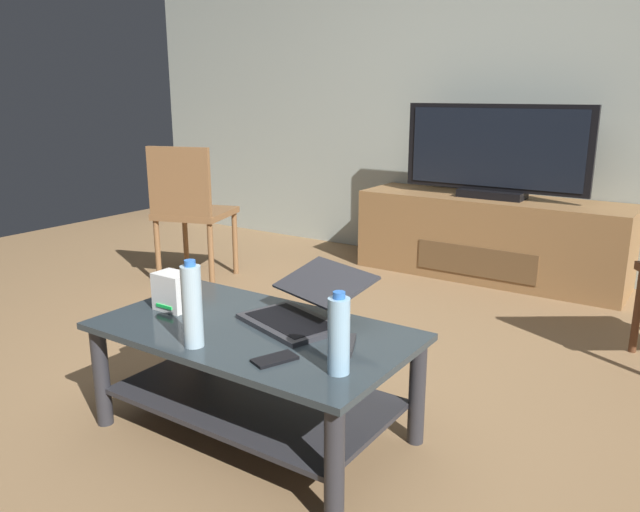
{
  "coord_description": "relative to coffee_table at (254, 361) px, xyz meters",
  "views": [
    {
      "loc": [
        1.43,
        -1.93,
        1.23
      ],
      "look_at": [
        0.03,
        0.15,
        0.57
      ],
      "focal_mm": 34.69,
      "sensor_mm": 36.0,
      "label": 1
    }
  ],
  "objects": [
    {
      "name": "ground_plane",
      "position": [
        -0.08,
        0.35,
        -0.29
      ],
      "size": [
        7.68,
        7.68,
        0.0
      ],
      "primitive_type": "plane",
      "color": "olive"
    },
    {
      "name": "back_wall",
      "position": [
        -0.08,
        2.78,
        1.11
      ],
      "size": [
        6.4,
        0.12,
        2.8
      ],
      "primitive_type": "cube",
      "color": "#A8B2A8",
      "rests_on": "ground"
    },
    {
      "name": "coffee_table",
      "position": [
        0.0,
        0.0,
        0.0
      ],
      "size": [
        1.14,
        0.64,
        0.42
      ],
      "color": "#2D383D",
      "rests_on": "ground"
    },
    {
      "name": "media_cabinet",
      "position": [
        0.03,
        2.46,
        -0.01
      ],
      "size": [
        1.78,
        0.52,
        0.55
      ],
      "color": "olive",
      "rests_on": "ground"
    },
    {
      "name": "television",
      "position": [
        0.03,
        2.43,
        0.56
      ],
      "size": [
        1.22,
        0.2,
        0.61
      ],
      "color": "black",
      "rests_on": "media_cabinet"
    },
    {
      "name": "side_chair",
      "position": [
        -1.56,
        1.23,
        0.23
      ],
      "size": [
        0.55,
        0.55,
        0.91
      ],
      "color": "brown",
      "rests_on": "ground"
    },
    {
      "name": "laptop",
      "position": [
        0.11,
        0.16,
        0.19
      ],
      "size": [
        0.47,
        0.49,
        0.18
      ],
      "color": "#333338",
      "rests_on": "coffee_table"
    },
    {
      "name": "router_box",
      "position": [
        -0.38,
        -0.02,
        0.2
      ],
      "size": [
        0.14,
        0.1,
        0.15
      ],
      "color": "white",
      "rests_on": "coffee_table"
    },
    {
      "name": "water_bottle_near",
      "position": [
        0.45,
        -0.14,
        0.25
      ],
      "size": [
        0.07,
        0.07,
        0.26
      ],
      "color": "#99C6E5",
      "rests_on": "coffee_table"
    },
    {
      "name": "water_bottle_far",
      "position": [
        -0.06,
        -0.23,
        0.27
      ],
      "size": [
        0.07,
        0.07,
        0.3
      ],
      "color": "silver",
      "rests_on": "coffee_table"
    },
    {
      "name": "cell_phone",
      "position": [
        0.23,
        -0.18,
        0.13
      ],
      "size": [
        0.12,
        0.16,
        0.01
      ],
      "primitive_type": "cube",
      "rotation": [
        0.0,
        0.0,
        -0.38
      ],
      "color": "black",
      "rests_on": "coffee_table"
    },
    {
      "name": "tv_remote",
      "position": [
        0.37,
        0.04,
        0.14
      ],
      "size": [
        0.11,
        0.16,
        0.02
      ],
      "primitive_type": "cube",
      "rotation": [
        0.0,
        0.0,
        0.44
      ],
      "color": "#2D2D30",
      "rests_on": "coffee_table"
    }
  ]
}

